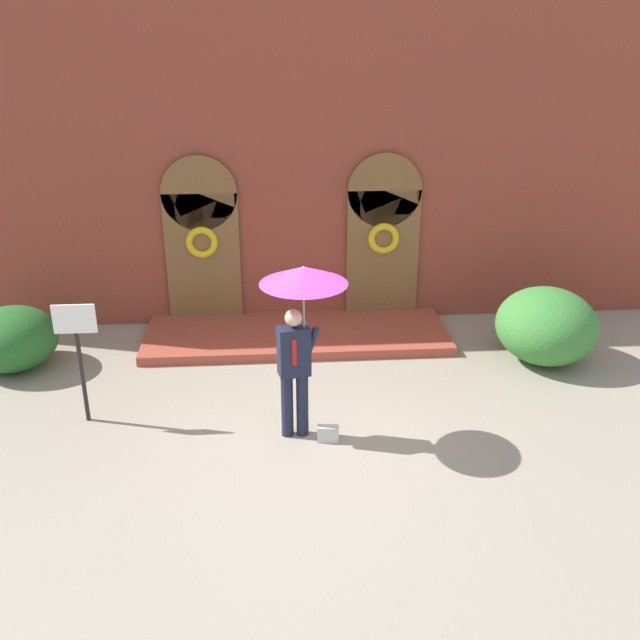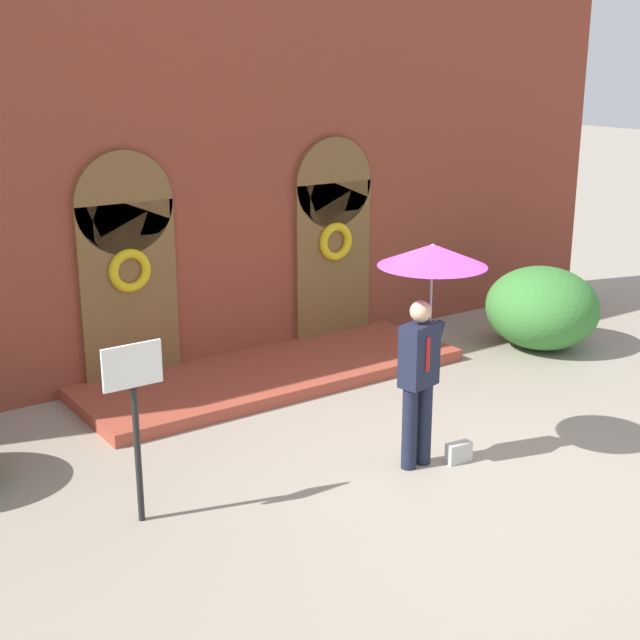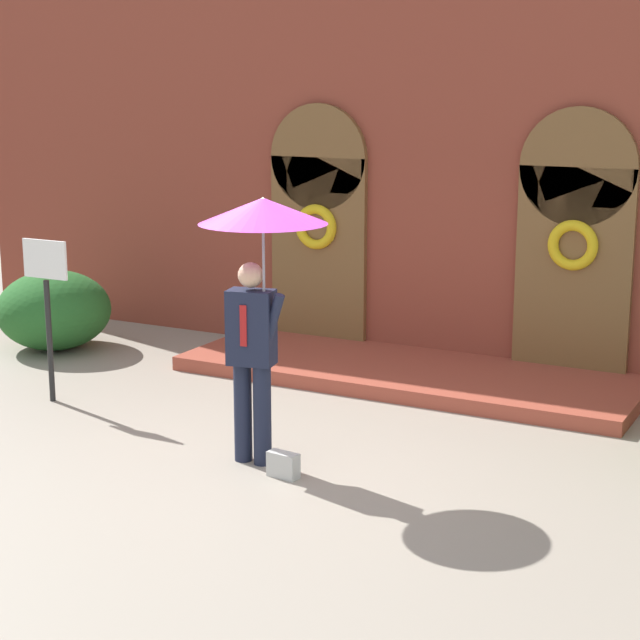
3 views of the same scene
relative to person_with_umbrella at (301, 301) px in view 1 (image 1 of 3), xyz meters
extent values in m
plane|color=gray|center=(0.06, 0.03, -1.91)|extent=(80.00, 80.00, 0.00)
cube|color=brown|center=(0.06, 4.23, 0.89)|extent=(14.00, 0.50, 5.60)
cube|color=brown|center=(-1.54, 3.94, -0.71)|extent=(1.30, 0.08, 2.40)
cylinder|color=brown|center=(-1.54, 3.94, 0.49)|extent=(1.30, 0.08, 1.30)
cube|color=brown|center=(1.66, 3.94, -0.71)|extent=(1.30, 0.08, 2.40)
cylinder|color=brown|center=(1.66, 3.94, 0.49)|extent=(1.30, 0.08, 1.30)
torus|color=gold|center=(-1.54, 3.87, -0.36)|extent=(0.56, 0.12, 0.56)
torus|color=gold|center=(1.66, 3.87, -0.36)|extent=(0.56, 0.12, 0.56)
cube|color=#98402E|center=(0.06, 3.08, -1.83)|extent=(5.20, 1.80, 0.16)
cylinder|color=#191E33|center=(-0.20, 0.00, -1.46)|extent=(0.16, 0.16, 0.90)
cylinder|color=#191E33|center=(0.00, 0.00, -1.46)|extent=(0.16, 0.16, 0.90)
cube|color=#191E33|center=(-0.10, 0.00, -0.68)|extent=(0.44, 0.32, 0.66)
cube|color=#A51919|center=(-0.10, -0.13, -0.64)|extent=(0.06, 0.02, 0.36)
sphere|color=tan|center=(-0.10, 0.00, -0.22)|extent=(0.22, 0.22, 0.22)
cylinder|color=#191E33|center=(0.12, 0.00, -0.58)|extent=(0.22, 0.09, 0.46)
cylinder|color=gray|center=(0.03, 0.00, -0.26)|extent=(0.02, 0.02, 0.98)
cone|color=#992893|center=(0.03, 0.00, 0.34)|extent=(1.10, 1.10, 0.22)
cone|color=white|center=(0.03, 0.00, 0.35)|extent=(0.61, 0.61, 0.20)
cube|color=#B7B7B2|center=(0.33, -0.20, -1.80)|extent=(0.29, 0.15, 0.22)
cylinder|color=black|center=(-2.95, 0.58, -1.26)|extent=(0.06, 0.06, 1.30)
cube|color=white|center=(-2.95, 0.58, -0.39)|extent=(0.56, 0.03, 0.40)
ellipsoid|color=#235B23|center=(-4.46, 2.34, -1.42)|extent=(1.41, 1.43, 0.99)
ellipsoid|color=#387A33|center=(4.02, 1.98, -1.31)|extent=(1.60, 1.69, 1.21)
camera|label=1|loc=(-0.37, -8.21, 3.20)|focal=40.00mm
camera|label=2|loc=(-5.83, -6.44, 2.23)|focal=50.00mm
camera|label=3|loc=(4.66, -7.67, 1.41)|focal=60.00mm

